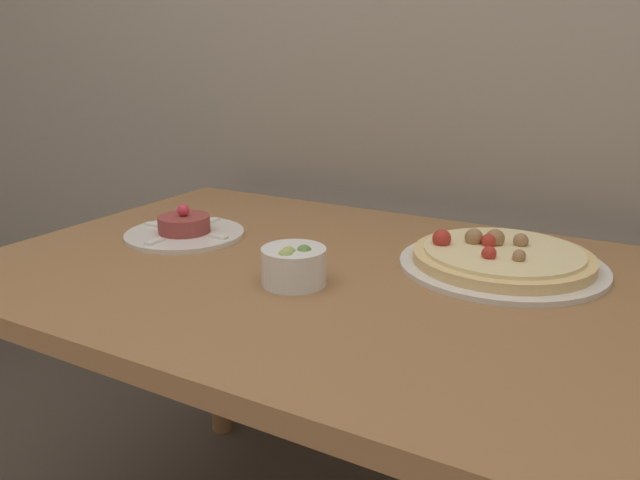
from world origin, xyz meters
TOP-DOWN VIEW (x-y plane):
  - dining_table at (0.00, 0.42)m, footprint 1.26×0.84m
  - pizza_plate at (0.25, 0.57)m, footprint 0.36×0.36m
  - tartare_plate at (-0.37, 0.44)m, footprint 0.24×0.24m
  - small_bowl at (-0.03, 0.33)m, footprint 0.11×0.11m

SIDE VIEW (x-z plane):
  - dining_table at x=0.00m, z-range 0.27..0.99m
  - tartare_plate at x=-0.37m, z-range 0.70..0.77m
  - pizza_plate at x=0.25m, z-range 0.71..0.77m
  - small_bowl at x=-0.03m, z-range 0.72..0.79m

